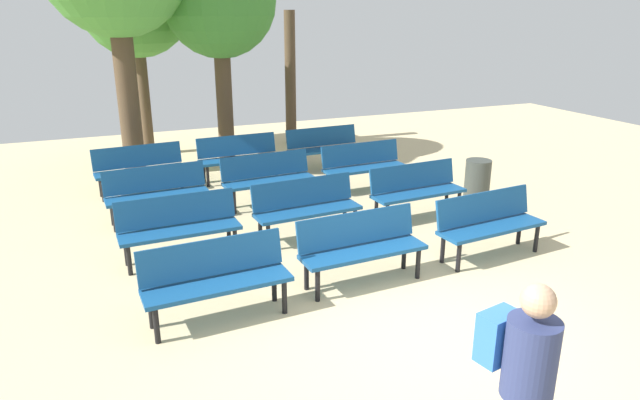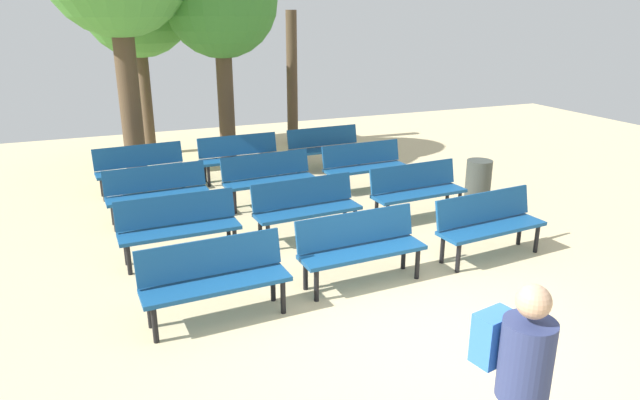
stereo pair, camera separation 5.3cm
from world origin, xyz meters
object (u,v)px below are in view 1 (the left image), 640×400
bench_r0_c2 (489,221)px  tree_1 (135,3)px  bench_r1_c2 (416,188)px  visitor_with_backpack (522,381)px  tree_2 (219,3)px  bench_r0_c1 (361,244)px  bench_r1_c0 (179,224)px  bench_r1_c1 (306,205)px  bench_r2_c1 (268,176)px  bench_r3_c0 (139,166)px  bench_r2_c0 (157,191)px  trash_bin (477,179)px  bench_r3_c1 (239,155)px  bench_r2_c2 (363,164)px  tree_0 (290,79)px  bench_r0_c0 (216,276)px  bench_r3_c2 (324,146)px

bench_r0_c2 → tree_1: (-3.61, 7.80, 2.88)m
bench_r1_c2 → visitor_with_backpack: (-2.39, -5.09, 0.43)m
tree_2 → bench_r0_c1: bearing=-89.2°
bench_r1_c0 → bench_r1_c1: size_ratio=0.99×
bench_r2_c1 → bench_r3_c0: same height
bench_r2_c0 → trash_bin: bench_r2_c0 is taller
tree_2 → trash_bin: tree_2 is taller
bench_r3_c1 → bench_r3_c0: bearing=-177.2°
visitor_with_backpack → trash_bin: size_ratio=2.33×
bench_r2_c2 → tree_0: (0.10, 4.23, 1.12)m
bench_r2_c0 → tree_1: tree_1 is taller
tree_2 → bench_r0_c2: bearing=-72.2°
bench_r1_c1 → bench_r2_c2: same height
visitor_with_backpack → bench_r1_c2: bearing=-126.1°
bench_r0_c0 → visitor_with_backpack: (1.34, -3.18, 0.43)m
trash_bin → bench_r0_c0: bearing=-156.1°
bench_r1_c1 → trash_bin: (3.51, 0.54, -0.15)m
bench_r0_c2 → tree_2: size_ratio=0.35×
bench_r1_c1 → bench_r2_c2: 2.58m
visitor_with_backpack → bench_r1_c1: bearing=-105.8°
bench_r0_c1 → visitor_with_backpack: (-0.51, -3.36, 0.43)m
bench_r3_c1 → tree_1: bearing=114.7°
bench_r3_c0 → tree_1: (0.50, 3.01, 2.88)m
bench_r0_c0 → bench_r3_c1: same height
bench_r1_c0 → bench_r1_c1: same height
bench_r0_c0 → bench_r2_c2: (3.61, 3.60, 0.00)m
bench_r1_c1 → tree_2: bearing=86.4°
tree_2 → trash_bin: bearing=-50.8°
bench_r2_c2 → bench_r1_c2: bearing=-88.6°
tree_2 → trash_bin: (3.52, -4.31, -3.02)m
bench_r0_c1 → bench_r3_c2: same height
bench_r1_c2 → bench_r3_c2: same height
bench_r3_c1 → bench_r1_c2: bearing=-58.8°
bench_r1_c0 → bench_r2_c0: (-0.07, 1.65, 0.00)m
bench_r1_c1 → bench_r3_c1: 3.35m
bench_r1_c0 → bench_r2_c2: (3.72, 1.87, 0.00)m
bench_r1_c2 → bench_r2_c2: 1.69m
bench_r1_c2 → tree_0: bearing=86.6°
bench_r1_c1 → trash_bin: bench_r1_c1 is taller
bench_r2_c1 → bench_r0_c2: bearing=-60.9°
bench_r0_c0 → trash_bin: bench_r0_c0 is taller
bench_r3_c1 → tree_2: bearing=83.8°
bench_r3_c0 → visitor_with_backpack: 8.36m
bench_r1_c2 → bench_r3_c2: size_ratio=1.01×
bench_r0_c1 → bench_r3_c0: same height
bench_r0_c1 → bench_r3_c0: size_ratio=0.99×
bench_r1_c2 → tree_1: (-3.51, 6.11, 2.88)m
bench_r3_c2 → tree_0: tree_0 is taller
bench_r2_c2 → tree_1: bearing=125.2°
bench_r3_c1 → bench_r2_c2: bearing=-39.8°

